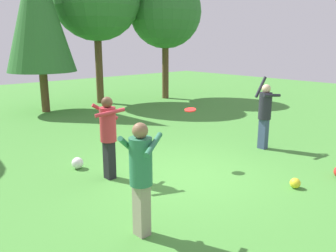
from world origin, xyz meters
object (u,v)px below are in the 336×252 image
tree_far_right (165,12)px  ball_white (77,163)px  person_thrower (265,110)px  frisbee (190,110)px  tree_center (38,10)px  ball_yellow (295,183)px  person_catcher (108,131)px  person_bystander (141,170)px

tree_far_right → ball_white: bearing=-142.6°
person_thrower → frisbee: (-2.46, 0.41, 0.28)m
tree_center → person_thrower: bearing=-75.5°
frisbee → ball_yellow: (0.63, -2.37, -1.24)m
frisbee → tree_far_right: (6.28, 7.97, 2.95)m
person_catcher → ball_yellow: size_ratio=8.39×
ball_white → tree_far_right: bearing=37.4°
person_thrower → tree_far_right: (3.82, 8.38, 3.23)m
person_thrower → ball_white: (-4.57, 1.98, -0.93)m
ball_yellow → person_catcher: bearing=130.2°
ball_white → ball_yellow: size_ratio=1.27×
ball_yellow → tree_center: 11.70m
frisbee → person_bystander: bearing=-148.4°
ball_yellow → tree_center: (-0.50, 10.99, 3.99)m
frisbee → person_catcher: bearing=162.9°
tree_far_right → tree_center: tree_center is taller
person_bystander → ball_white: (0.62, 3.24, -0.91)m
person_catcher → ball_yellow: (2.49, -2.94, -0.95)m
person_bystander → ball_yellow: person_bystander is taller
ball_white → tree_center: tree_center is taller
ball_yellow → tree_far_right: size_ratio=0.03×
frisbee → ball_yellow: frisbee is taller
person_catcher → person_bystander: 2.41m
frisbee → person_thrower: bearing=-9.4°
frisbee → ball_yellow: 2.75m
ball_white → person_catcher: bearing=-76.1°
person_thrower → tree_far_right: tree_far_right is taller
person_bystander → ball_yellow: (3.35, -0.69, -0.94)m
person_catcher → frisbee: (1.86, -0.57, 0.29)m
ball_yellow → tree_center: size_ratio=0.03×
person_bystander → person_catcher: bearing=37.4°
person_thrower → person_catcher: size_ratio=1.10×
frisbee → tree_far_right: 10.57m
ball_yellow → tree_far_right: bearing=61.3°
frisbee → tree_center: 9.05m
person_catcher → tree_far_right: size_ratio=0.29×
person_catcher → ball_yellow: bearing=-32.6°
ball_white → ball_yellow: (2.73, -3.93, -0.03)m
ball_white → tree_center: size_ratio=0.04×
ball_yellow → tree_center: tree_center is taller
tree_far_right → person_bystander: bearing=-133.0°
person_catcher → ball_white: 1.38m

